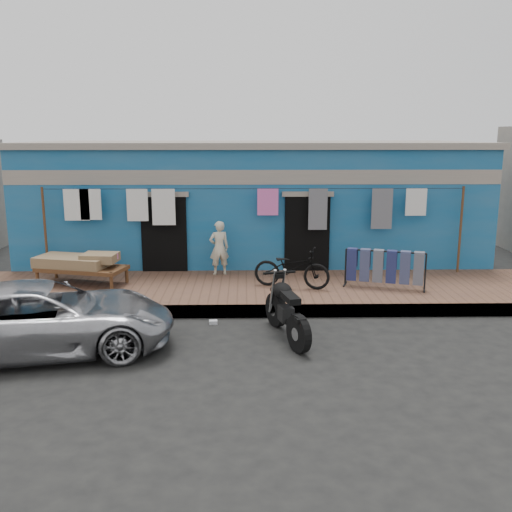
% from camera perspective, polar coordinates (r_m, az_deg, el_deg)
% --- Properties ---
extents(ground, '(80.00, 80.00, 0.00)m').
position_cam_1_polar(ground, '(9.94, 0.22, -8.94)').
color(ground, black).
rests_on(ground, ground).
extents(sidewalk, '(28.00, 3.00, 0.25)m').
position_cam_1_polar(sidewalk, '(12.75, -0.08, -3.56)').
color(sidewalk, brown).
rests_on(sidewalk, ground).
extents(curb, '(28.00, 0.10, 0.25)m').
position_cam_1_polar(curb, '(11.36, 0.04, -5.54)').
color(curb, gray).
rests_on(curb, ground).
extents(building, '(12.20, 5.20, 3.36)m').
position_cam_1_polar(building, '(16.37, -0.33, 5.50)').
color(building, '#125891').
rests_on(building, ground).
extents(clothesline, '(10.06, 0.06, 2.10)m').
position_cam_1_polar(clothesline, '(13.64, -2.10, 4.61)').
color(clothesline, brown).
rests_on(clothesline, sidewalk).
extents(car, '(4.67, 2.86, 1.22)m').
position_cam_1_polar(car, '(10.08, -20.51, -5.74)').
color(car, '#B4B4B9').
rests_on(car, ground).
extents(seated_person, '(0.54, 0.42, 1.31)m').
position_cam_1_polar(seated_person, '(13.64, -3.71, 0.81)').
color(seated_person, beige).
rests_on(seated_person, sidewalk).
extents(bicycle, '(1.78, 1.08, 1.09)m').
position_cam_1_polar(bicycle, '(12.50, 3.60, -0.74)').
color(bicycle, black).
rests_on(bicycle, sidewalk).
extents(motorcycle, '(1.36, 1.99, 1.11)m').
position_cam_1_polar(motorcycle, '(10.10, 3.10, -5.25)').
color(motorcycle, black).
rests_on(motorcycle, ground).
extents(charpoy, '(2.51, 1.96, 0.69)m').
position_cam_1_polar(charpoy, '(13.37, -17.00, -1.29)').
color(charpoy, brown).
rests_on(charpoy, sidewalk).
extents(jeans_rack, '(2.02, 1.41, 0.87)m').
position_cam_1_polar(jeans_rack, '(12.82, 12.75, -1.20)').
color(jeans_rack, black).
rests_on(jeans_rack, sidewalk).
extents(litter_a, '(0.17, 0.14, 0.07)m').
position_cam_1_polar(litter_a, '(11.03, -4.30, -6.61)').
color(litter_a, silver).
rests_on(litter_a, ground).
extents(litter_b, '(0.16, 0.19, 0.08)m').
position_cam_1_polar(litter_b, '(11.09, 3.91, -6.46)').
color(litter_b, silver).
rests_on(litter_b, ground).
extents(litter_c, '(0.17, 0.21, 0.08)m').
position_cam_1_polar(litter_c, '(10.66, 4.09, -7.27)').
color(litter_c, silver).
rests_on(litter_c, ground).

